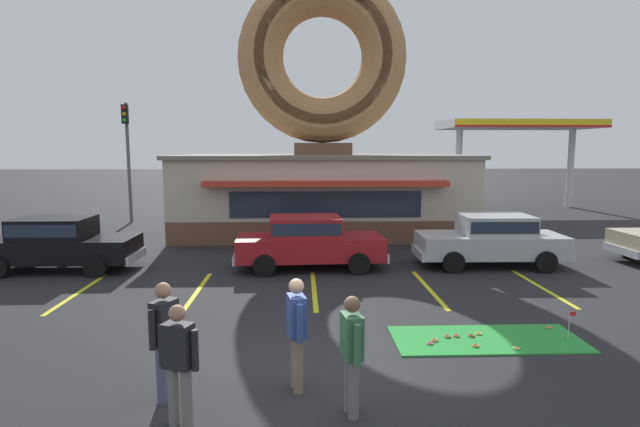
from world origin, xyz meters
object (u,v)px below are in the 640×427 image
car_red (308,240)px  pedestrian_leather_jacket_man (297,328)px  golf_ball (436,339)px  pedestrian_hooded_kid (179,360)px  traffic_light_pole (127,147)px  trash_bin (505,232)px  pedestrian_clipboard_woman (352,350)px  car_silver (492,238)px  pedestrian_blue_sweater_man (165,335)px  car_black (58,242)px  putting_flag_pin (571,318)px

car_red → pedestrian_leather_jacket_man: pedestrian_leather_jacket_man is taller
golf_ball → car_red: (-2.35, 5.88, 0.82)m
car_red → pedestrian_hooded_kid: 8.83m
pedestrian_leather_jacket_man → traffic_light_pole: (-8.30, 17.42, 2.74)m
pedestrian_leather_jacket_man → trash_bin: 13.50m
trash_bin → golf_ball: bearing=-119.1°
pedestrian_hooded_kid → golf_ball: bearing=33.4°
pedestrian_leather_jacket_man → pedestrian_clipboard_woman: bearing=-44.4°
pedestrian_hooded_kid → pedestrian_clipboard_woman: bearing=4.9°
pedestrian_clipboard_woman → trash_bin: bearing=59.2°
pedestrian_hooded_kid → traffic_light_pole: size_ratio=0.29×
pedestrian_clipboard_woman → pedestrian_leather_jacket_man: bearing=135.6°
car_silver → trash_bin: 3.69m
car_silver → car_red: bearing=-178.7°
golf_ball → pedestrian_blue_sweater_man: pedestrian_blue_sweater_man is taller
golf_ball → car_red: 6.39m
car_silver → pedestrian_leather_jacket_man: pedestrian_leather_jacket_man is taller
car_black → pedestrian_clipboard_woman: pedestrian_clipboard_woman is taller
pedestrian_leather_jacket_man → traffic_light_pole: 19.49m
car_red → trash_bin: 8.19m
pedestrian_blue_sweater_man → pedestrian_hooded_kid: size_ratio=1.06×
car_black → pedestrian_blue_sweater_man: bearing=-56.4°
car_black → pedestrian_leather_jacket_man: pedestrian_leather_jacket_man is taller
pedestrian_blue_sweater_man → car_black: bearing=123.6°
pedestrian_blue_sweater_man → pedestrian_leather_jacket_man: size_ratio=1.01×
traffic_light_pole → golf_ball: bearing=-54.9°
car_silver → pedestrian_blue_sweater_man: pedestrian_blue_sweater_man is taller
car_red → pedestrian_clipboard_woman: bearing=-86.9°
golf_ball → pedestrian_leather_jacket_man: 3.33m
car_black → trash_bin: (14.96, 3.29, -0.37)m
putting_flag_pin → car_red: size_ratio=0.12×
car_silver → putting_flag_pin: bearing=-97.4°
putting_flag_pin → traffic_light_pole: bearing=130.8°
putting_flag_pin → pedestrian_leather_jacket_man: size_ratio=0.32×
pedestrian_blue_sweater_man → pedestrian_leather_jacket_man: (1.90, 0.22, -0.01)m
car_silver → pedestrian_clipboard_woman: 10.04m
golf_ball → car_red: bearing=111.8°
pedestrian_blue_sweater_man → traffic_light_pole: traffic_light_pole is taller
pedestrian_leather_jacket_man → traffic_light_pole: traffic_light_pole is taller
golf_ball → pedestrian_clipboard_woman: size_ratio=0.02×
car_red → car_black: bearing=179.6°
golf_ball → pedestrian_hooded_kid: bearing=-146.6°
putting_flag_pin → pedestrian_clipboard_woman: bearing=-150.7°
car_black → trash_bin: car_black is taller
pedestrian_blue_sweater_man → pedestrian_hooded_kid: (0.37, -0.71, -0.07)m
traffic_light_pole → car_silver: bearing=-33.9°
pedestrian_hooded_kid → trash_bin: bearing=52.2°
car_silver → pedestrian_hooded_kid: size_ratio=2.78×
traffic_light_pole → putting_flag_pin: bearing=-49.2°
car_red → pedestrian_blue_sweater_man: (-2.19, -7.93, 0.11)m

